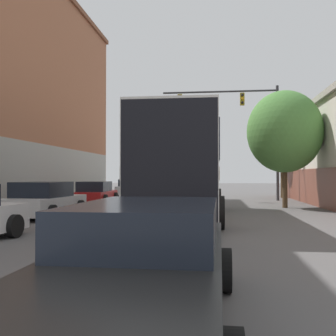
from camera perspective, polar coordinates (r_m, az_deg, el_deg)
name	(u,v)px	position (r m, az deg, el deg)	size (l,w,h in m)	color
lane_center_line	(159,215)	(15.83, -1.36, -6.89)	(0.14, 40.33, 0.01)	silver
bus	(184,164)	(15.03, 2.39, 0.53)	(2.90, 10.37, 3.63)	silver
hatchback_foreground	(145,267)	(4.31, -3.39, -14.20)	(1.94, 4.65, 1.30)	black
parked_car_left_near	(44,200)	(16.01, -17.55, -4.50)	(2.25, 4.13, 1.36)	silver
parked_car_left_mid	(95,193)	(22.43, -10.51, -3.63)	(2.05, 4.19, 1.26)	red
parked_car_left_far	(131,188)	(31.03, -5.35, -2.89)	(1.99, 4.49, 1.30)	silver
traffic_signal_gantry	(245,119)	(26.06, 11.11, 7.01)	(7.48, 0.36, 7.38)	#333338
street_tree_near	(285,132)	(20.47, 16.56, 5.08)	(3.72, 3.35, 5.84)	#4C3823
street_tree_far	(282,146)	(29.29, 16.24, 3.14)	(3.06, 2.75, 5.43)	#4C3823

